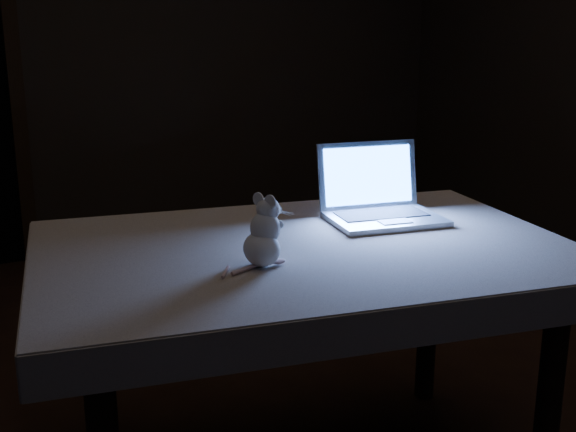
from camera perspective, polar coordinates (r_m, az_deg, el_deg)
back_wall at (r=4.46m, az=-13.16°, el=14.02°), size 4.50×0.04×2.60m
table at (r=2.15m, az=1.32°, el=-11.90°), size 1.53×1.15×0.74m
tablecloth at (r=2.01m, az=1.17°, el=-3.75°), size 1.55×1.10×0.10m
laptop at (r=2.24m, az=7.79°, el=2.40°), size 0.39×0.36×0.23m
plush_mouse at (r=1.81m, az=-2.11°, el=-1.19°), size 0.14×0.14×0.18m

